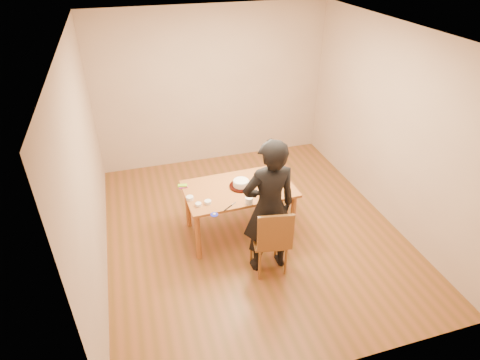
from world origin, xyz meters
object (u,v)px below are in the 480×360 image
object	(u,v)px
dining_chair	(269,240)
cake_plate	(241,186)
cake	(241,183)
person	(269,208)
dining_table	(239,189)

from	to	relation	value
dining_chair	cake_plate	distance (m)	0.86
dining_chair	cake_plate	size ratio (longest dim) A/B	1.26
dining_chair	cake	size ratio (longest dim) A/B	1.85
cake	cake_plate	bearing A→B (deg)	-90.00
cake	dining_chair	bearing A→B (deg)	-81.62
dining_chair	person	world-z (taller)	person
cake	person	size ratio (longest dim) A/B	0.12
cake_plate	cake	xyz separation A→B (m)	(0.00, 0.00, 0.05)
dining_table	cake	world-z (taller)	cake
cake_plate	person	size ratio (longest dim) A/B	0.17
cake_plate	person	xyz separation A→B (m)	(0.12, -0.74, 0.13)
dining_table	cake	xyz separation A→B (m)	(0.03, 0.01, 0.08)
dining_table	cake_plate	xyz separation A→B (m)	(0.03, 0.01, 0.03)
dining_chair	person	distance (m)	0.45
dining_table	person	world-z (taller)	person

